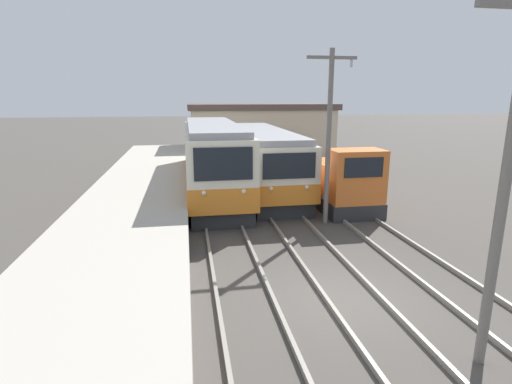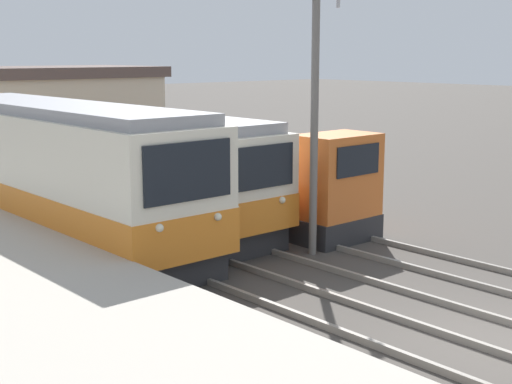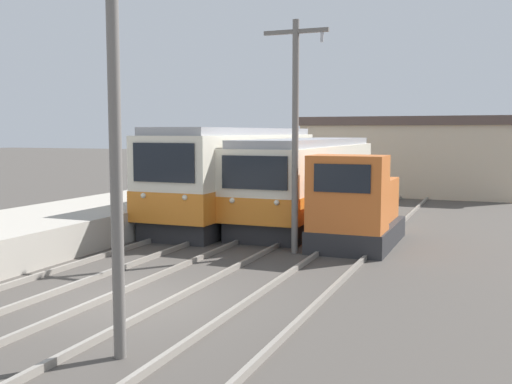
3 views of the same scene
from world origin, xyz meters
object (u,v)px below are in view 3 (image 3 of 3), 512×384
(shunting_locomotive, at_px, (357,209))
(catenary_mast_mid, at_px, (296,128))
(catenary_mast_near, at_px, (115,124))
(commuter_train_center, at_px, (308,183))
(commuter_train_left, at_px, (239,178))

(shunting_locomotive, distance_m, catenary_mast_mid, 3.55)
(catenary_mast_near, bearing_deg, commuter_train_center, 95.54)
(commuter_train_left, xyz_separation_m, catenary_mast_mid, (4.31, -5.60, 2.04))
(commuter_train_center, xyz_separation_m, catenary_mast_near, (1.51, -15.55, 2.22))
(commuter_train_left, xyz_separation_m, commuter_train_center, (2.80, 0.75, -0.18))
(commuter_train_left, xyz_separation_m, catenary_mast_near, (4.31, -14.80, 2.04))
(commuter_train_center, distance_m, shunting_locomotive, 5.40)
(shunting_locomotive, xyz_separation_m, catenary_mast_mid, (-1.49, -1.88, 2.62))
(shunting_locomotive, bearing_deg, commuter_train_left, 147.30)
(commuter_train_left, height_order, catenary_mast_near, catenary_mast_near)
(shunting_locomotive, height_order, catenary_mast_mid, catenary_mast_mid)
(commuter_train_left, relative_size, shunting_locomotive, 2.60)
(commuter_train_left, relative_size, catenary_mast_mid, 1.75)
(catenary_mast_near, bearing_deg, catenary_mast_mid, 90.00)
(shunting_locomotive, height_order, catenary_mast_near, catenary_mast_near)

